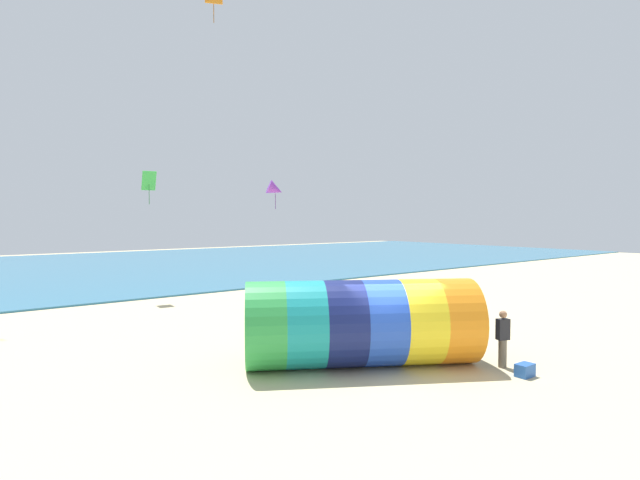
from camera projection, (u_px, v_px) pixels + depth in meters
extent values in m
plane|color=#CCBA8C|center=(386.00, 366.00, 14.86)|extent=(120.00, 120.00, 0.00)
cube|color=teal|center=(85.00, 268.00, 43.76)|extent=(120.00, 40.00, 0.10)
cylinder|color=green|center=(265.00, 325.00, 14.54)|extent=(2.30, 2.79, 2.57)
cylinder|color=teal|center=(304.00, 324.00, 14.69)|extent=(2.30, 2.79, 2.57)
cylinder|color=navy|center=(342.00, 323.00, 14.83)|extent=(2.30, 2.79, 2.57)
cylinder|color=blue|center=(380.00, 322.00, 14.97)|extent=(2.30, 2.79, 2.57)
cylinder|color=yellow|center=(416.00, 321.00, 15.11)|extent=(2.30, 2.79, 2.57)
cylinder|color=orange|center=(452.00, 320.00, 15.25)|extent=(2.30, 2.79, 2.57)
cylinder|color=black|center=(471.00, 320.00, 15.33)|extent=(1.26, 2.06, 2.37)
cylinder|color=#726651|center=(502.00, 353.00, 14.74)|extent=(0.24, 0.24, 0.83)
cube|color=#232328|center=(503.00, 329.00, 14.71)|extent=(0.42, 0.34, 0.62)
sphere|color=#9E7051|center=(503.00, 314.00, 14.69)|extent=(0.22, 0.22, 0.22)
cube|color=green|center=(149.00, 181.00, 27.11)|extent=(0.77, 0.46, 1.03)
cylinder|color=#1E642A|center=(149.00, 194.00, 27.14)|extent=(0.03, 0.03, 1.08)
cylinder|color=#8F4F12|center=(214.00, 10.00, 21.73)|extent=(0.03, 0.03, 1.10)
cone|color=purple|center=(275.00, 190.00, 28.73)|extent=(1.34, 1.21, 1.09)
cylinder|color=#4C1E6B|center=(275.00, 201.00, 28.76)|extent=(0.03, 0.03, 0.91)
cube|color=#2659B2|center=(525.00, 370.00, 13.89)|extent=(0.53, 0.37, 0.36)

